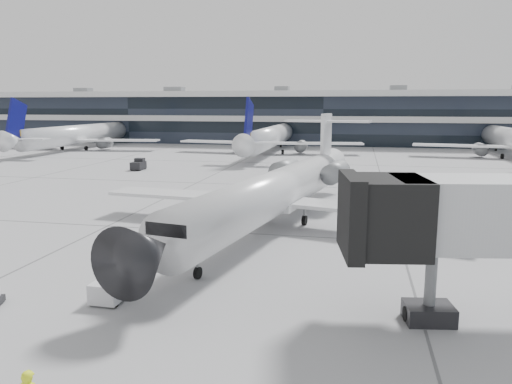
# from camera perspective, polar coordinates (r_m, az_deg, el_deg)

# --- Properties ---
(ground) EXTENTS (220.00, 220.00, 0.00)m
(ground) POSITION_cam_1_polar(r_m,az_deg,el_deg) (33.48, -1.27, -4.75)
(ground) COLOR #949497
(ground) RESTS_ON ground
(terminal) EXTENTS (170.00, 22.00, 10.00)m
(terminal) POSITION_cam_1_polar(r_m,az_deg,el_deg) (113.83, 8.07, 8.16)
(terminal) COLOR black
(terminal) RESTS_ON ground
(bg_jet_left) EXTENTS (32.00, 40.00, 9.60)m
(bg_jet_left) POSITION_cam_1_polar(r_m,az_deg,el_deg) (101.46, -19.47, 4.64)
(bg_jet_left) COLOR white
(bg_jet_left) RESTS_ON ground
(bg_jet_center) EXTENTS (32.00, 40.00, 9.60)m
(bg_jet_center) POSITION_cam_1_polar(r_m,az_deg,el_deg) (88.29, 1.65, 4.49)
(bg_jet_center) COLOR white
(bg_jet_center) RESTS_ON ground
(regional_jet) EXTENTS (26.50, 33.04, 7.66)m
(regional_jet) POSITION_cam_1_polar(r_m,az_deg,el_deg) (34.69, 2.41, 0.19)
(regional_jet) COLOR silver
(regional_jet) RESTS_ON ground
(baggage_tug) EXTENTS (1.29, 2.13, 1.34)m
(baggage_tug) POSITION_cam_1_polar(r_m,az_deg,el_deg) (23.33, -16.01, -10.28)
(baggage_tug) COLOR silver
(baggage_tug) RESTS_ON ground
(traffic_cone) EXTENTS (0.40, 0.40, 0.56)m
(traffic_cone) POSITION_cam_1_polar(r_m,az_deg,el_deg) (47.81, -9.27, -0.06)
(traffic_cone) COLOR #EA3B0C
(traffic_cone) RESTS_ON ground
(far_tug) EXTENTS (1.47, 2.39, 1.50)m
(far_tug) POSITION_cam_1_polar(r_m,az_deg,el_deg) (67.27, -13.28, 3.05)
(far_tug) COLOR black
(far_tug) RESTS_ON ground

